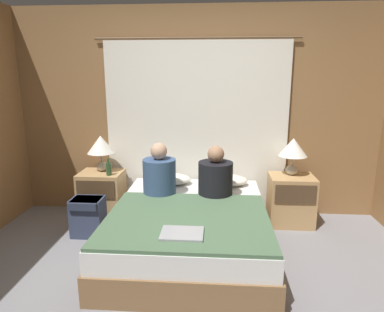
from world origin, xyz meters
The scene contains 16 objects.
ground_plane centered at (0.00, 0.00, 0.00)m, with size 16.00×16.00×0.00m, color gray.
wall_back centered at (0.00, 1.76, 1.25)m, with size 4.50×0.06×2.50m.
curtain_panel centered at (0.00, 1.70, 1.06)m, with size 2.39×0.02×2.14m.
bed centered at (0.00, 0.69, 0.22)m, with size 1.51×1.90×0.45m.
nightstand_left centered at (-1.12, 1.41, 0.29)m, with size 0.50×0.42×0.58m.
nightstand_right centered at (1.12, 1.41, 0.29)m, with size 0.50×0.42×0.58m.
lamp_left centered at (-1.12, 1.48, 0.88)m, with size 0.32×0.32×0.43m.
lamp_right centered at (1.12, 1.48, 0.88)m, with size 0.32×0.32×0.43m.
pillow_left centered at (-0.33, 1.43, 0.51)m, with size 0.57×0.35×0.12m.
pillow_right centered at (0.33, 1.43, 0.51)m, with size 0.57×0.35×0.12m.
blanket_on_bed centered at (0.00, 0.39, 0.46)m, with size 1.45×1.24×0.03m.
person_left_in_bed centered at (-0.35, 1.05, 0.67)m, with size 0.35×0.35×0.57m.
person_right_in_bed centered at (0.24, 1.05, 0.66)m, with size 0.36×0.36×0.55m.
beer_bottle_on_left_stand centered at (-0.99, 1.30, 0.66)m, with size 0.06×0.06×0.20m.
laptop_on_bed centered at (-0.01, 0.05, 0.49)m, with size 0.34×0.25×0.02m.
backpack_on_floor centered at (-1.13, 0.95, 0.24)m, with size 0.34×0.29×0.42m.
Camera 1 is at (0.25, -2.42, 1.71)m, focal length 32.00 mm.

